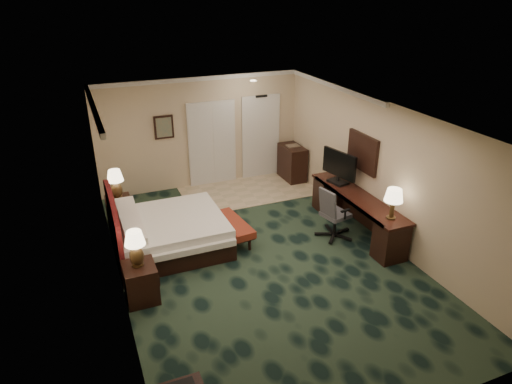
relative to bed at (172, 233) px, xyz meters
name	(u,v)px	position (x,y,z in m)	size (l,w,h in m)	color
floor	(261,258)	(1.42, -1.02, -0.31)	(5.00, 7.50, 0.00)	black
ceiling	(262,116)	(1.42, -1.02, 2.39)	(5.00, 7.50, 0.00)	silver
wall_back	(201,133)	(1.42, 2.73, 1.04)	(5.00, 0.00, 2.70)	beige
wall_front	(402,331)	(1.42, -4.77, 1.04)	(5.00, 0.00, 2.70)	beige
wall_left	(112,218)	(-1.08, -1.02, 1.04)	(0.00, 7.50, 2.70)	beige
wall_right	(381,172)	(3.92, -1.02, 1.04)	(0.00, 7.50, 2.70)	beige
crown_molding	(262,119)	(1.42, -1.02, 2.34)	(5.00, 7.50, 0.10)	silver
tile_patch	(249,191)	(2.32, 1.88, -0.31)	(3.20, 1.70, 0.01)	beige
headboard	(114,225)	(-1.02, -0.02, 0.39)	(0.12, 2.00, 1.40)	#4B0E0E
entry_door	(261,137)	(2.97, 2.70, 0.74)	(1.02, 0.06, 2.18)	silver
closet_doors	(212,144)	(1.67, 2.69, 0.74)	(1.20, 0.06, 2.10)	beige
wall_art	(164,127)	(0.52, 2.69, 1.29)	(0.45, 0.06, 0.55)	#517064
wall_mirror	(362,152)	(3.88, -0.42, 1.24)	(0.05, 0.95, 0.75)	white
bed	(172,233)	(0.00, 0.00, 0.00)	(1.96, 1.82, 0.62)	white
nightstand_near	(141,282)	(-0.81, -1.38, 0.00)	(0.50, 0.57, 0.62)	black
nightstand_far	(120,212)	(-0.81, 1.26, 0.00)	(0.50, 0.57, 0.63)	black
lamp_near	(136,249)	(-0.82, -1.34, 0.61)	(0.32, 0.32, 0.60)	#2F2110
lamp_far	(116,184)	(-0.81, 1.29, 0.62)	(0.33, 0.33, 0.62)	#2F2110
bed_bench	(233,230)	(1.18, -0.16, -0.11)	(0.41, 1.19, 0.40)	brown
desk	(356,214)	(3.60, -0.80, 0.08)	(0.59, 2.73, 0.79)	black
tv	(339,167)	(3.58, -0.07, 0.83)	(0.08, 0.91, 0.71)	black
desk_lamp	(393,204)	(3.62, -1.82, 0.77)	(0.34, 0.34, 0.59)	#2F2110
desk_chair	(336,212)	(3.10, -0.82, 0.23)	(0.63, 0.59, 1.07)	#48494E
minibar	(292,163)	(3.64, 2.18, 0.13)	(0.47, 0.84, 0.89)	black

